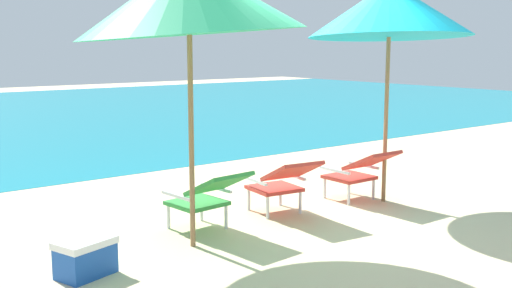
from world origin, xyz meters
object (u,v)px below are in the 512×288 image
at_px(lounge_chair_center, 283,181).
at_px(cooler_box, 86,257).
at_px(lounge_chair_left, 207,194).
at_px(beach_umbrella_right, 390,10).
at_px(lounge_chair_right, 360,170).

distance_m(lounge_chair_center, cooler_box, 2.55).
bearing_deg(cooler_box, lounge_chair_left, 14.96).
relative_size(lounge_chair_center, beach_umbrella_right, 0.35).
xyz_separation_m(lounge_chair_left, lounge_chair_right, (2.18, -0.08, 0.00)).
bearing_deg(lounge_chair_right, lounge_chair_left, 177.93).
distance_m(lounge_chair_left, cooler_box, 1.55).
relative_size(lounge_chair_right, beach_umbrella_right, 0.32).
distance_m(lounge_chair_right, beach_umbrella_right, 1.95).
bearing_deg(beach_umbrella_right, cooler_box, -177.94).
xyz_separation_m(lounge_chair_right, beach_umbrella_right, (0.25, -0.18, 1.93)).
relative_size(beach_umbrella_right, cooler_box, 4.97).
relative_size(lounge_chair_left, beach_umbrella_right, 0.34).
bearing_deg(beach_umbrella_right, lounge_chair_right, 145.01).
xyz_separation_m(lounge_chair_center, cooler_box, (-2.51, -0.42, -0.24)).
height_order(lounge_chair_right, cooler_box, lounge_chair_right).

